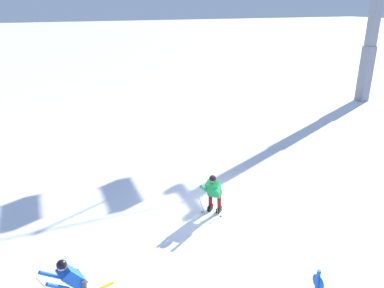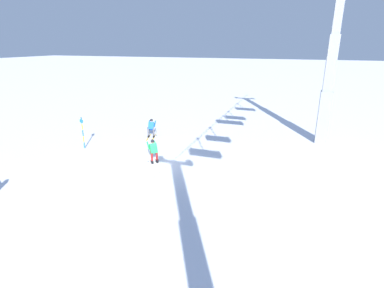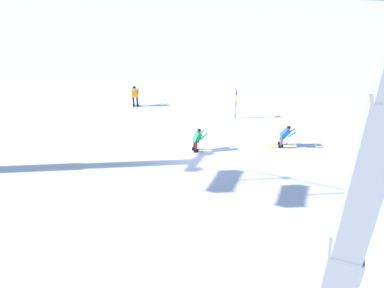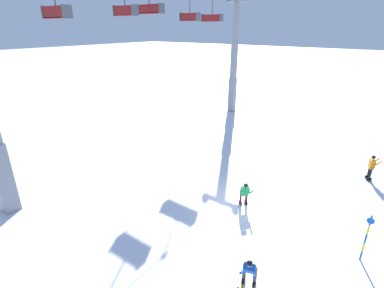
# 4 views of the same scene
# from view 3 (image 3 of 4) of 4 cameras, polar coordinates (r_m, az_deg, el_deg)

# --- Properties ---
(ground_plane) EXTENTS (260.00, 260.00, 0.00)m
(ground_plane) POSITION_cam_3_polar(r_m,az_deg,el_deg) (20.16, -0.19, -1.02)
(ground_plane) COLOR white
(skier_carving_main) EXTENTS (1.46, 1.42, 1.53)m
(skier_carving_main) POSITION_cam_3_polar(r_m,az_deg,el_deg) (19.72, 0.90, 0.93)
(skier_carving_main) COLOR white
(skier_carving_main) RESTS_ON ground_plane
(lift_tower_near) EXTENTS (0.77, 2.59, 11.72)m
(lift_tower_near) POSITION_cam_3_polar(r_m,az_deg,el_deg) (8.28, 26.19, -10.51)
(lift_tower_near) COLOR gray
(lift_tower_near) RESTS_ON ground_plane
(trail_marker_pole) EXTENTS (0.07, 0.28, 2.18)m
(trail_marker_pole) POSITION_cam_3_polar(r_m,az_deg,el_deg) (24.35, 7.44, 6.91)
(trail_marker_pole) COLOR blue
(trail_marker_pole) RESTS_ON ground_plane
(skier_distant_uphill) EXTENTS (0.94, 1.69, 1.67)m
(skier_distant_uphill) POSITION_cam_3_polar(r_m,az_deg,el_deg) (26.89, -9.63, 8.22)
(skier_distant_uphill) COLOR white
(skier_distant_uphill) RESTS_ON ground_plane
(skier_distant_downhill) EXTENTS (1.82, 1.04, 1.51)m
(skier_distant_downhill) POSITION_cam_3_polar(r_m,az_deg,el_deg) (20.98, 15.43, 1.51)
(skier_distant_downhill) COLOR yellow
(skier_distant_downhill) RESTS_ON ground_plane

